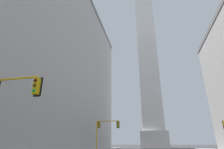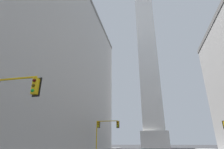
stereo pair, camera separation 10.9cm
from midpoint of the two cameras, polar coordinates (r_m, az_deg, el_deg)
building_left at (r=45.08m, az=-26.77°, el=2.72°), size 29.87×53.54×36.61m
obelisk at (r=74.37m, az=11.53°, el=7.14°), size 9.14×9.14×76.07m
traffic_light_near_left at (r=13.89m, az=-31.89°, el=-6.48°), size 4.15×0.51×5.84m
traffic_light_mid_left at (r=35.57m, az=-2.46°, el=-17.01°), size 4.67×0.50×5.73m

